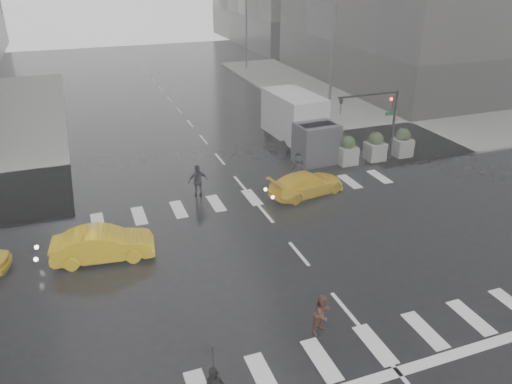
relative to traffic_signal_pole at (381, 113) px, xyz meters
name	(u,v)px	position (x,y,z in m)	size (l,w,h in m)	color
ground	(299,254)	(-9.01, -8.01, -3.22)	(120.00, 120.00, 0.00)	black
sidewalk_ne	(420,107)	(10.49, 9.49, -3.14)	(35.00, 35.00, 0.15)	slate
road_markings	(299,254)	(-9.01, -8.01, -3.21)	(18.00, 48.00, 0.01)	silver
traffic_signal_pole	(381,113)	(0.00, 0.00, 0.00)	(4.45, 0.42, 4.50)	black
street_lamp_near	(331,54)	(1.86, 9.99, 1.73)	(2.15, 0.22, 9.00)	#59595B
street_lamp_far	(245,24)	(1.86, 29.99, 1.73)	(2.15, 0.22, 9.00)	#59595B
planter_west	(347,151)	(-2.01, 0.19, -2.23)	(1.10, 1.10, 1.80)	slate
planter_mid	(375,147)	(-0.01, 0.19, -2.23)	(1.10, 1.10, 1.80)	slate
planter_east	(402,143)	(1.99, 0.19, -2.23)	(1.10, 1.10, 1.80)	slate
pedestrian_black	(214,370)	(-14.76, -14.81, -1.59)	(1.19, 1.20, 2.43)	black
pedestrian_brown	(323,314)	(-10.38, -12.80, -2.46)	(0.73, 0.57, 1.51)	#4C2A1B
pedestrian_far_a	(198,181)	(-11.64, -0.91, -2.30)	(1.08, 0.66, 1.84)	black
pedestrian_far_b	(299,169)	(-5.74, -0.85, -2.46)	(0.98, 0.54, 1.51)	black
taxi_mid	(103,244)	(-16.96, -5.43, -2.52)	(1.47, 4.23, 1.39)	yellow
taxi_rear	(307,184)	(-6.09, -2.65, -2.59)	(1.76, 3.83, 1.26)	yellow
box_truck	(299,123)	(-3.64, 3.64, -1.28)	(2.56, 6.82, 3.62)	#B9B8BA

